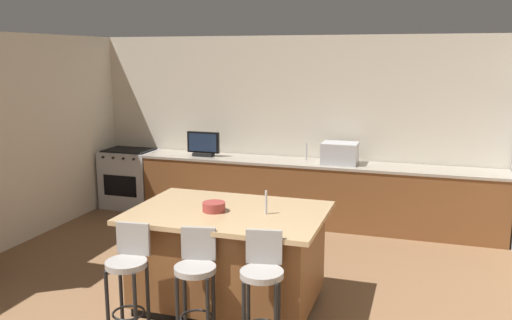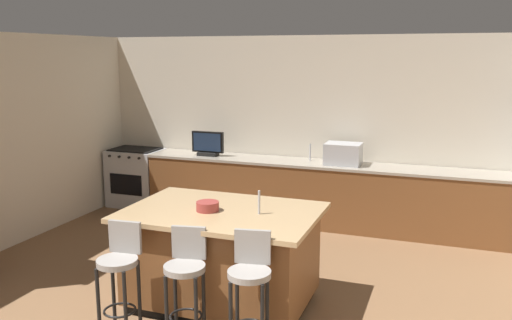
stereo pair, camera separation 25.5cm
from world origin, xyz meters
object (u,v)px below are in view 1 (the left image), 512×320
object	(u,v)px
range_oven	(130,178)
fruit_bowl	(214,207)
tv_monitor	(203,145)
bar_stool_left	(128,272)
bar_stool_center	(196,277)
microwave	(340,153)
kitchen_island	(229,257)
bar_stool_right	(262,283)

from	to	relation	value
range_oven	fruit_bowl	world-z (taller)	fruit_bowl
tv_monitor	bar_stool_left	distance (m)	3.62
range_oven	bar_stool_center	world-z (taller)	bar_stool_center
microwave	tv_monitor	world-z (taller)	tv_monitor
microwave	kitchen_island	bearing A→B (deg)	-102.68
kitchen_island	microwave	xyz separation A→B (m)	(0.61, 2.71, 0.56)
kitchen_island	bar_stool_left	xyz separation A→B (m)	(-0.57, -0.84, 0.11)
microwave	bar_stool_left	size ratio (longest dim) A/B	0.49
fruit_bowl	bar_stool_center	bearing A→B (deg)	-80.72
kitchen_island	range_oven	world-z (taller)	kitchen_island
bar_stool_right	microwave	bearing A→B (deg)	78.91
range_oven	bar_stool_left	distance (m)	4.12
tv_monitor	fruit_bowl	bearing A→B (deg)	-64.97
bar_stool_center	fruit_bowl	bearing A→B (deg)	87.80
bar_stool_left	bar_stool_center	world-z (taller)	bar_stool_left
bar_stool_left	range_oven	bearing A→B (deg)	115.19
bar_stool_right	fruit_bowl	world-z (taller)	fruit_bowl
tv_monitor	microwave	bearing A→B (deg)	1.49
range_oven	bar_stool_center	distance (m)	4.35
bar_stool_left	fruit_bowl	size ratio (longest dim) A/B	4.66
kitchen_island	fruit_bowl	bearing A→B (deg)	-150.35
bar_stool_center	fruit_bowl	distance (m)	0.79
range_oven	bar_stool_left	xyz separation A→B (m)	(2.09, -3.55, 0.14)
bar_stool_center	bar_stool_left	bearing A→B (deg)	179.25
bar_stool_left	bar_stool_center	distance (m)	0.57
tv_monitor	bar_stool_center	xyz separation A→B (m)	(1.38, -3.39, -0.48)
tv_monitor	bar_stool_left	world-z (taller)	tv_monitor
tv_monitor	bar_stool_right	distance (m)	3.95
range_oven	bar_stool_center	bearing A→B (deg)	-52.32
fruit_bowl	bar_stool_left	bearing A→B (deg)	-120.37
kitchen_island	bar_stool_right	bearing A→B (deg)	-53.19
kitchen_island	bar_stool_center	world-z (taller)	bar_stool_center
microwave	fruit_bowl	distance (m)	2.87
bar_stool_center	bar_stool_right	xyz separation A→B (m)	(0.57, -0.02, 0.03)
microwave	tv_monitor	distance (m)	2.00
range_oven	kitchen_island	bearing A→B (deg)	-45.46
microwave	bar_stool_left	distance (m)	3.77
bar_stool_center	fruit_bowl	world-z (taller)	fruit_bowl
range_oven	fruit_bowl	size ratio (longest dim) A/B	4.32
kitchen_island	tv_monitor	size ratio (longest dim) A/B	3.65
range_oven	bar_stool_left	world-z (taller)	bar_stool_left
bar_stool_right	fruit_bowl	bearing A→B (deg)	124.36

